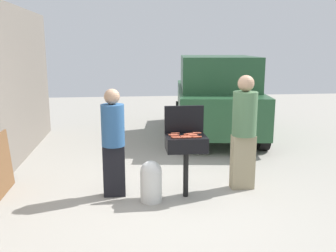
{
  "coord_description": "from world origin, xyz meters",
  "views": [
    {
      "loc": [
        -0.68,
        -5.25,
        2.24
      ],
      "look_at": [
        -0.02,
        0.55,
        1.0
      ],
      "focal_mm": 39.85,
      "sensor_mm": 36.0,
      "label": 1
    }
  ],
  "objects": [
    {
      "name": "hot_dog_8",
      "position": [
        0.18,
        -0.09,
        0.96
      ],
      "size": [
        0.13,
        0.03,
        0.03
      ],
      "primitive_type": "cylinder",
      "rotation": [
        0.0,
        1.57,
        0.05
      ],
      "color": "#B74C33",
      "rests_on": "bbq_grill"
    },
    {
      "name": "hot_dog_10",
      "position": [
        0.38,
        0.17,
        0.96
      ],
      "size": [
        0.13,
        0.04,
        0.03
      ],
      "primitive_type": "cylinder",
      "rotation": [
        0.0,
        1.57,
        -0.12
      ],
      "color": "#C6593D",
      "rests_on": "bbq_grill"
    },
    {
      "name": "hot_dog_5",
      "position": [
        0.29,
        -0.06,
        0.96
      ],
      "size": [
        0.13,
        0.03,
        0.03
      ],
      "primitive_type": "cylinder",
      "rotation": [
        0.0,
        1.57,
        0.03
      ],
      "color": "#AD4228",
      "rests_on": "bbq_grill"
    },
    {
      "name": "hot_dog_13",
      "position": [
        0.16,
        -0.06,
        0.96
      ],
      "size": [
        0.13,
        0.03,
        0.03
      ],
      "primitive_type": "cylinder",
      "rotation": [
        0.0,
        1.57,
        0.04
      ],
      "color": "#C6593D",
      "rests_on": "bbq_grill"
    },
    {
      "name": "hot_dog_12",
      "position": [
        0.02,
        -0.05,
        0.96
      ],
      "size": [
        0.13,
        0.03,
        0.03
      ],
      "primitive_type": "cylinder",
      "rotation": [
        0.0,
        1.57,
        -0.0
      ],
      "color": "#AD4228",
      "rests_on": "bbq_grill"
    },
    {
      "name": "hot_dog_2",
      "position": [
        -0.0,
        0.1,
        0.96
      ],
      "size": [
        0.13,
        0.04,
        0.03
      ],
      "primitive_type": "cylinder",
      "rotation": [
        0.0,
        1.57,
        -0.08
      ],
      "color": "#C6593D",
      "rests_on": "bbq_grill"
    },
    {
      "name": "grill_lid_open",
      "position": [
        0.19,
        0.27,
        1.16
      ],
      "size": [
        0.6,
        0.05,
        0.42
      ],
      "primitive_type": "cube",
      "color": "black",
      "rests_on": "bbq_grill"
    },
    {
      "name": "hot_dog_11",
      "position": [
        0.3,
        0.06,
        0.96
      ],
      "size": [
        0.13,
        0.03,
        0.03
      ],
      "primitive_type": "cylinder",
      "rotation": [
        0.0,
        1.57,
        -0.0
      ],
      "color": "#B74C33",
      "rests_on": "bbq_grill"
    },
    {
      "name": "hot_dog_0",
      "position": [
        0.28,
        0.03,
        0.96
      ],
      "size": [
        0.13,
        0.03,
        0.03
      ],
      "primitive_type": "cylinder",
      "rotation": [
        0.0,
        1.57,
        0.01
      ],
      "color": "#C6593D",
      "rests_on": "bbq_grill"
    },
    {
      "name": "person_right",
      "position": [
        1.15,
        0.3,
        0.99
      ],
      "size": [
        0.38,
        0.38,
        1.82
      ],
      "rotation": [
        0.0,
        0.0,
        2.88
      ],
      "color": "gray",
      "rests_on": "ground"
    },
    {
      "name": "ground_plane",
      "position": [
        0.0,
        0.0,
        0.0
      ],
      "size": [
        24.0,
        24.0,
        0.0
      ],
      "primitive_type": "plane",
      "color": "#9E998E"
    },
    {
      "name": "propane_tank",
      "position": [
        -0.34,
        -0.07,
        0.32
      ],
      "size": [
        0.32,
        0.32,
        0.62
      ],
      "color": "silver",
      "rests_on": "ground"
    },
    {
      "name": "hot_dog_6",
      "position": [
        0.04,
        -0.09,
        0.96
      ],
      "size": [
        0.13,
        0.03,
        0.03
      ],
      "primitive_type": "cylinder",
      "rotation": [
        0.0,
        1.57,
        -0.05
      ],
      "color": "#C6593D",
      "rests_on": "bbq_grill"
    },
    {
      "name": "bbq_grill",
      "position": [
        0.19,
        0.05,
        0.8
      ],
      "size": [
        0.6,
        0.44,
        0.95
      ],
      "color": "black",
      "rests_on": "ground"
    },
    {
      "name": "hot_dog_7",
      "position": [
        0.33,
        -0.09,
        0.96
      ],
      "size": [
        0.13,
        0.04,
        0.03
      ],
      "primitive_type": "cylinder",
      "rotation": [
        0.0,
        1.57,
        0.11
      ],
      "color": "#AD4228",
      "rests_on": "bbq_grill"
    },
    {
      "name": "hot_dog_4",
      "position": [
        0.05,
        0.19,
        0.96
      ],
      "size": [
        0.13,
        0.03,
        0.03
      ],
      "primitive_type": "cylinder",
      "rotation": [
        0.0,
        1.57,
        0.04
      ],
      "color": "#C6593D",
      "rests_on": "bbq_grill"
    },
    {
      "name": "parked_minivan",
      "position": [
        1.61,
        4.05,
        1.03
      ],
      "size": [
        2.49,
        4.61,
        2.02
      ],
      "rotation": [
        0.0,
        0.0,
        3.01
      ],
      "color": "#234C2D",
      "rests_on": "ground"
    },
    {
      "name": "hot_dog_3",
      "position": [
        0.16,
        -0.0,
        0.96
      ],
      "size": [
        0.13,
        0.03,
        0.03
      ],
      "primitive_type": "cylinder",
      "rotation": [
        0.0,
        1.57,
        -0.05
      ],
      "color": "#AD4228",
      "rests_on": "bbq_grill"
    },
    {
      "name": "hot_dog_14",
      "position": [
        0.02,
        0.05,
        0.96
      ],
      "size": [
        0.13,
        0.03,
        0.03
      ],
      "primitive_type": "cylinder",
      "rotation": [
        0.0,
        1.57,
        0.03
      ],
      "color": "#B74C33",
      "rests_on": "bbq_grill"
    },
    {
      "name": "leaning_board",
      "position": [
        -2.62,
        0.49,
        0.47
      ],
      "size": [
        0.1,
        0.9,
        0.93
      ],
      "primitive_type": "cube",
      "rotation": [
        0.0,
        -0.07,
        0.0
      ],
      "color": "brown",
      "rests_on": "ground"
    },
    {
      "name": "hot_dog_1",
      "position": [
        0.23,
        0.1,
        0.96
      ],
      "size": [
        0.13,
        0.04,
        0.03
      ],
      "primitive_type": "cylinder",
      "rotation": [
        0.0,
        1.57,
        0.1
      ],
      "color": "#AD4228",
      "rests_on": "bbq_grill"
    },
    {
      "name": "hot_dog_9",
      "position": [
        0.27,
        0.13,
        0.96
      ],
      "size": [
        0.13,
        0.04,
        0.03
      ],
      "primitive_type": "cylinder",
      "rotation": [
        0.0,
        1.57,
        0.12
      ],
      "color": "#B74C33",
      "rests_on": "bbq_grill"
    },
    {
      "name": "person_left",
      "position": [
        -0.89,
        0.21,
        0.89
      ],
      "size": [
        0.35,
        0.35,
        1.65
      ],
      "rotation": [
        0.0,
        0.0,
        -0.17
      ],
      "color": "black",
      "rests_on": "ground"
    }
  ]
}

